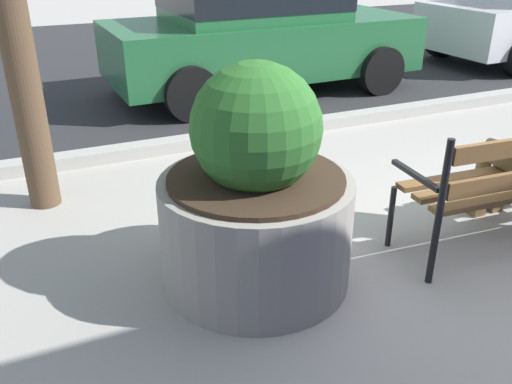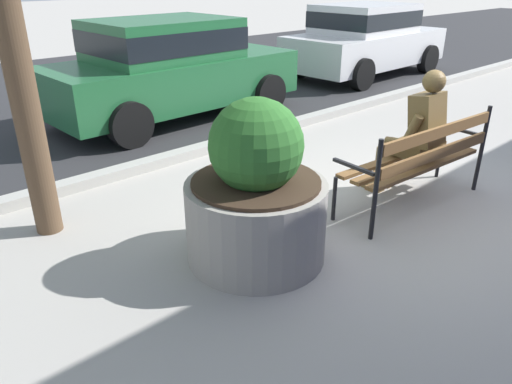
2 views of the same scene
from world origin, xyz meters
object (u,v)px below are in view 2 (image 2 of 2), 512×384
at_px(concrete_planter, 256,198).
at_px(parked_car_green, 170,66).
at_px(bronze_statue_seated, 412,137).
at_px(parked_car_white, 366,38).
at_px(park_bench, 421,157).

height_order(concrete_planter, parked_car_green, parked_car_green).
bearing_deg(bronze_statue_seated, parked_car_white, 40.35).
relative_size(bronze_statue_seated, parked_car_white, 0.33).
bearing_deg(concrete_planter, parked_car_green, 65.50).
bearing_deg(parked_car_green, concrete_planter, -114.50).
height_order(park_bench, bronze_statue_seated, bronze_statue_seated).
bearing_deg(park_bench, bronze_statue_seated, 52.90).
bearing_deg(parked_car_white, parked_car_green, 180.00).
distance_m(concrete_planter, parked_car_white, 8.18).
height_order(park_bench, concrete_planter, concrete_planter).
relative_size(park_bench, parked_car_green, 0.44).
height_order(park_bench, parked_car_white, parked_car_white).
bearing_deg(parked_car_green, parked_car_white, 0.00).
bearing_deg(concrete_planter, bronze_statue_seated, -5.03).
height_order(concrete_planter, parked_car_white, parked_car_white).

